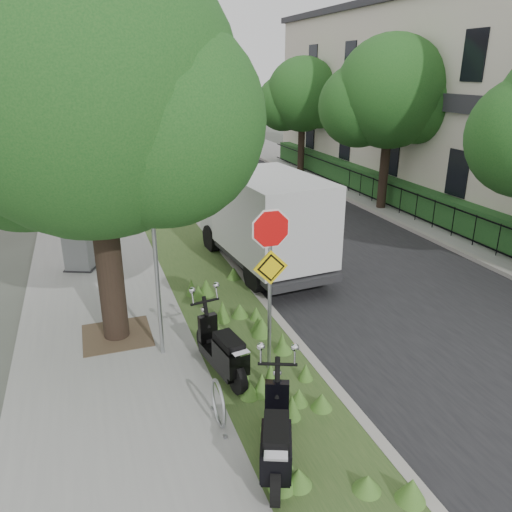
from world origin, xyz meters
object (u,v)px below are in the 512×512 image
Objects in this scene: utility_cabinet at (79,252)px; box_truck at (264,217)px; sign_assembly at (270,259)px; scooter_far at (276,446)px; scooter_near at (225,357)px.

box_truck is at bearing -14.88° from utility_cabinet.
box_truck is 5.09× the size of utility_cabinet.
sign_assembly is 7.35m from utility_cabinet.
scooter_far is 0.35× the size of box_truck.
utility_cabinet is at bearing 165.12° from box_truck.
sign_assembly is at bearing -62.90° from utility_cabinet.
sign_assembly reaches higher than scooter_far.
box_truck reaches higher than scooter_near.
scooter_far is 7.97m from box_truck.
scooter_far is at bearing -108.83° from box_truck.
box_truck is at bearing 71.17° from scooter_far.
sign_assembly is at bearing 2.47° from scooter_near.
utility_cabinet is (-2.43, 8.81, 0.05)m from scooter_far.
scooter_near is 6.84m from utility_cabinet.
box_truck reaches higher than scooter_far.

